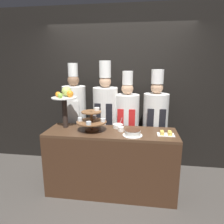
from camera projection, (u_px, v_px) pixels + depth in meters
ground_plane at (108, 203)px, 2.70m from camera, size 14.00×14.00×0.00m
wall_back at (119, 89)px, 3.57m from camera, size 10.00×0.06×2.80m
buffet_counter at (111, 162)px, 2.87m from camera, size 1.81×0.58×0.92m
tiered_stand at (92, 120)px, 2.75m from camera, size 0.42×0.42×0.32m
fruit_pedestal at (65, 99)px, 2.87m from camera, size 0.36×0.36×0.59m
cake_round at (133, 133)px, 2.59m from camera, size 0.26×0.26×0.08m
cup_white at (121, 129)px, 2.76m from camera, size 0.09×0.09×0.06m
cake_square_tray at (166, 134)px, 2.61m from camera, size 0.22×0.15×0.05m
serving_bowl_far at (118, 126)px, 2.90m from camera, size 0.14×0.14×0.16m
chef_left at (75, 114)px, 3.39m from camera, size 0.39×0.39×1.85m
chef_center_left at (105, 115)px, 3.32m from camera, size 0.40×0.40×1.88m
chef_center_right at (127, 120)px, 3.29m from camera, size 0.39×0.39×1.73m
chef_right at (155, 120)px, 3.22m from camera, size 0.40×0.40×1.75m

